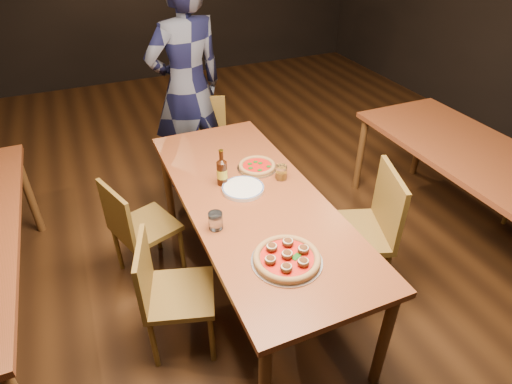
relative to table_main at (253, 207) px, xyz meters
name	(u,v)px	position (x,y,z in m)	size (l,w,h in m)	color
ground	(253,284)	(0.00, 0.00, -0.68)	(9.00, 9.00, 0.00)	black
room_shell	(252,1)	(0.00, 0.00, 1.18)	(9.00, 9.00, 9.00)	black
table_main	(253,207)	(0.00, 0.00, 0.00)	(0.80, 2.00, 0.75)	brown
table_right	(483,166)	(1.70, -0.20, 0.00)	(0.80, 2.00, 0.75)	brown
chair_main_nw	(180,293)	(-0.56, -0.26, -0.27)	(0.38, 0.38, 0.81)	brown
chair_main_sw	(145,226)	(-0.62, 0.43, -0.27)	(0.38, 0.38, 0.81)	brown
chair_main_e	(352,232)	(0.59, -0.25, -0.20)	(0.44, 0.44, 0.95)	brown
chair_end	(203,151)	(0.04, 1.20, -0.23)	(0.42, 0.42, 0.90)	brown
pizza_meatball	(287,258)	(-0.06, -0.58, 0.10)	(0.36, 0.36, 0.07)	#B7B7BF
pizza_margherita	(257,166)	(0.16, 0.30, 0.09)	(0.27, 0.27, 0.04)	#B7B7BF
plate_stack	(243,189)	(-0.03, 0.09, 0.08)	(0.26, 0.26, 0.03)	white
beer_bottle	(222,173)	(-0.12, 0.21, 0.16)	(0.07, 0.07, 0.24)	black
water_glass	(216,221)	(-0.30, -0.19, 0.12)	(0.08, 0.08, 0.10)	white
amber_glass	(281,172)	(0.25, 0.12, 0.12)	(0.07, 0.07, 0.09)	#9C5E11
diner	(187,89)	(0.01, 1.41, 0.26)	(0.69, 0.45, 1.88)	black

